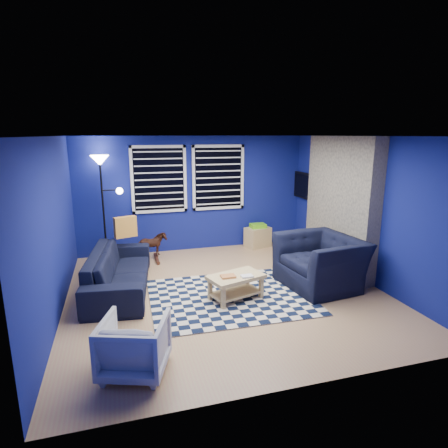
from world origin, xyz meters
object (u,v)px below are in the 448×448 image
tv (306,186)px  sofa (120,270)px  floor_lamp (102,175)px  armchair_big (320,262)px  cabinet (258,237)px  armchair_bent (134,345)px  coffee_table (236,282)px  rocking_horse (151,245)px

tv → sofa: bearing=-161.1°
floor_lamp → armchair_big: bearing=-34.8°
sofa → cabinet: size_ratio=3.65×
armchair_bent → tv: bearing=-117.4°
sofa → coffee_table: 1.96m
tv → sofa: tv is taller
tv → coffee_table: (-2.38, -2.32, -1.11)m
floor_lamp → sofa: bearing=-82.4°
armchair_big → armchair_bent: armchair_big is taller
tv → armchair_big: bearing=-110.8°
armchair_big → floor_lamp: (-3.50, 2.43, 1.32)m
sofa → cabinet: bearing=-54.6°
floor_lamp → rocking_horse: bearing=-20.6°
cabinet → floor_lamp: 3.63m
armchair_big → cabinet: size_ratio=2.10×
armchair_bent → cabinet: armchair_bent is taller
tv → floor_lamp: 4.35m
tv → cabinet: bearing=166.3°
armchair_big → sofa: bearing=-110.5°
tv → armchair_big: tv is taller
sofa → armchair_big: size_ratio=1.74×
sofa → coffee_table: sofa is taller
rocking_horse → floor_lamp: 1.69m
tv → armchair_big: size_ratio=0.76×
rocking_horse → cabinet: (2.44, 0.33, -0.09)m
armchair_big → coffee_table: armchair_big is taller
rocking_horse → floor_lamp: size_ratio=0.29×
sofa → armchair_big: armchair_big is taller
armchair_bent → rocking_horse: size_ratio=1.14×
tv → floor_lamp: size_ratio=0.47×
tv → cabinet: (-1.02, 0.25, -1.16)m
coffee_table → floor_lamp: floor_lamp is taller
tv → armchair_bent: bearing=-136.7°
sofa → armchair_big: bearing=-96.2°
armchair_bent → coffee_table: bearing=-118.9°
cabinet → floor_lamp: (-3.30, -0.00, 1.51)m
armchair_big → armchair_bent: (-3.16, -1.58, -0.11)m
armchair_big → coffee_table: bearing=-92.1°
tv → floor_lamp: (-4.33, 0.25, 0.35)m
armchair_big → floor_lamp: bearing=-131.9°
tv → rocking_horse: bearing=-178.7°
rocking_horse → armchair_bent: bearing=158.8°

